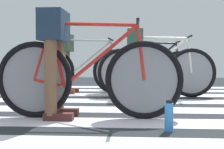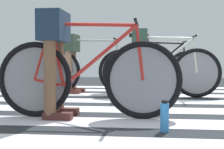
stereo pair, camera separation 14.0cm
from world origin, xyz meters
name	(u,v)px [view 1 (the left image)]	position (x,y,z in m)	size (l,w,h in m)	color
ground	(127,111)	(0.00, 0.00, 0.01)	(18.00, 14.00, 0.02)	#24282D
crosswalk_markings	(125,110)	(-0.03, 0.05, 0.02)	(5.47, 6.50, 0.00)	silver
bicycle_1_of_4	(88,77)	(-0.35, -0.51, 0.41)	(1.74, 0.52, 0.93)	black
cyclist_1_of_4	(55,49)	(-0.66, -0.51, 0.66)	(0.31, 0.41, 0.99)	brown
bicycle_2_of_4	(156,71)	(0.39, 1.33, 0.41)	(1.74, 0.52, 0.93)	black
cyclist_2_of_4	(135,53)	(0.08, 1.32, 0.66)	(0.33, 0.42, 0.99)	brown
bicycle_3_of_4	(83,70)	(-0.76, 1.82, 0.41)	(1.74, 0.52, 0.93)	black
cyclist_3_of_4	(65,55)	(-1.07, 1.83, 0.64)	(0.33, 0.42, 0.96)	#A87A5B
bicycle_4_of_4	(152,69)	(0.40, 2.68, 0.41)	(1.73, 0.52, 0.93)	black
cyclist_4_of_4	(135,54)	(0.09, 2.65, 0.67)	(0.35, 0.43, 1.01)	#A87A5B
water_bottle	(169,117)	(0.34, -1.03, 0.13)	(0.07, 0.07, 0.24)	#388FE1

